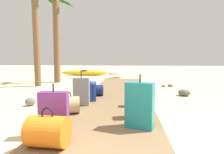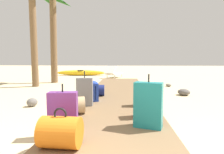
{
  "view_description": "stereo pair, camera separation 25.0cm",
  "coord_description": "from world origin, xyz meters",
  "px_view_note": "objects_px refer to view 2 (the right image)",
  "views": [
    {
      "loc": [
        0.43,
        -1.36,
        1.15
      ],
      "look_at": [
        -0.21,
        5.21,
        0.55
      ],
      "focal_mm": 31.07,
      "sensor_mm": 36.0,
      "label": 1
    },
    {
      "loc": [
        0.18,
        -1.38,
        1.15
      ],
      "look_at": [
        -0.21,
        5.21,
        0.55
      ],
      "focal_mm": 31.07,
      "sensor_mm": 36.0,
      "label": 2
    }
  ],
  "objects_px": {
    "suitcase_purple": "(63,112)",
    "kayak": "(81,73)",
    "backpack_red": "(146,100)",
    "backpack_blue": "(92,90)",
    "duffel_bag_orange": "(61,132)",
    "lounge_chair": "(114,73)",
    "backpack_olive": "(142,94)",
    "suitcase_teal": "(148,105)",
    "suitcase_grey": "(85,92)",
    "palm_tree_far_left": "(53,11)",
    "duffel_bag_tan": "(72,105)",
    "duffel_bag_navy": "(95,90)"
  },
  "relations": [
    {
      "from": "backpack_red",
      "to": "lounge_chair",
      "type": "xyz_separation_m",
      "value": [
        -1.03,
        8.33,
        -0.07
      ]
    },
    {
      "from": "suitcase_purple",
      "to": "lounge_chair",
      "type": "height_order",
      "value": "suitcase_purple"
    },
    {
      "from": "lounge_chair",
      "to": "suitcase_teal",
      "type": "bearing_deg",
      "value": -83.62
    },
    {
      "from": "suitcase_purple",
      "to": "backpack_red",
      "type": "relative_size",
      "value": 1.19
    },
    {
      "from": "suitcase_purple",
      "to": "suitcase_grey",
      "type": "relative_size",
      "value": 0.89
    },
    {
      "from": "palm_tree_far_left",
      "to": "suitcase_purple",
      "type": "bearing_deg",
      "value": -69.22
    },
    {
      "from": "backpack_blue",
      "to": "suitcase_teal",
      "type": "xyz_separation_m",
      "value": [
        1.19,
        -1.86,
        0.08
      ]
    },
    {
      "from": "palm_tree_far_left",
      "to": "kayak",
      "type": "height_order",
      "value": "palm_tree_far_left"
    },
    {
      "from": "suitcase_purple",
      "to": "duffel_bag_tan",
      "type": "relative_size",
      "value": 1.31
    },
    {
      "from": "suitcase_teal",
      "to": "backpack_olive",
      "type": "xyz_separation_m",
      "value": [
        0.03,
        1.44,
        -0.07
      ]
    },
    {
      "from": "backpack_olive",
      "to": "duffel_bag_navy",
      "type": "bearing_deg",
      "value": 137.2
    },
    {
      "from": "backpack_olive",
      "to": "lounge_chair",
      "type": "distance_m",
      "value": 7.53
    },
    {
      "from": "suitcase_grey",
      "to": "duffel_bag_orange",
      "type": "bearing_deg",
      "value": -86.36
    },
    {
      "from": "duffel_bag_tan",
      "to": "suitcase_teal",
      "type": "relative_size",
      "value": 0.65
    },
    {
      "from": "suitcase_purple",
      "to": "duffel_bag_orange",
      "type": "height_order",
      "value": "suitcase_purple"
    },
    {
      "from": "duffel_bag_navy",
      "to": "suitcase_grey",
      "type": "bearing_deg",
      "value": -92.48
    },
    {
      "from": "suitcase_purple",
      "to": "suitcase_grey",
      "type": "distance_m",
      "value": 1.65
    },
    {
      "from": "suitcase_purple",
      "to": "kayak",
      "type": "distance_m",
      "value": 11.1
    },
    {
      "from": "backpack_olive",
      "to": "backpack_blue",
      "type": "bearing_deg",
      "value": 160.96
    },
    {
      "from": "duffel_bag_tan",
      "to": "kayak",
      "type": "bearing_deg",
      "value": 101.61
    },
    {
      "from": "duffel_bag_orange",
      "to": "kayak",
      "type": "xyz_separation_m",
      "value": [
        -2.28,
        11.39,
        -0.08
      ]
    },
    {
      "from": "duffel_bag_tan",
      "to": "kayak",
      "type": "height_order",
      "value": "duffel_bag_tan"
    },
    {
      "from": "suitcase_teal",
      "to": "duffel_bag_orange",
      "type": "relative_size",
      "value": 1.7
    },
    {
      "from": "duffel_bag_navy",
      "to": "duffel_bag_orange",
      "type": "height_order",
      "value": "duffel_bag_orange"
    },
    {
      "from": "suitcase_purple",
      "to": "palm_tree_far_left",
      "type": "bearing_deg",
      "value": 110.78
    },
    {
      "from": "backpack_red",
      "to": "backpack_blue",
      "type": "bearing_deg",
      "value": 133.41
    },
    {
      "from": "suitcase_purple",
      "to": "backpack_olive",
      "type": "relative_size",
      "value": 1.33
    },
    {
      "from": "suitcase_purple",
      "to": "palm_tree_far_left",
      "type": "xyz_separation_m",
      "value": [
        -2.54,
        6.69,
        3.11
      ]
    },
    {
      "from": "backpack_red",
      "to": "duffel_bag_tan",
      "type": "xyz_separation_m",
      "value": [
        -1.43,
        0.11,
        -0.15
      ]
    },
    {
      "from": "kayak",
      "to": "suitcase_purple",
      "type": "bearing_deg",
      "value": -78.81
    },
    {
      "from": "palm_tree_far_left",
      "to": "kayak",
      "type": "bearing_deg",
      "value": 84.76
    },
    {
      "from": "suitcase_teal",
      "to": "duffel_bag_orange",
      "type": "bearing_deg",
      "value": -145.88
    },
    {
      "from": "suitcase_teal",
      "to": "duffel_bag_navy",
      "type": "distance_m",
      "value": 2.89
    },
    {
      "from": "duffel_bag_tan",
      "to": "backpack_blue",
      "type": "relative_size",
      "value": 1.03
    },
    {
      "from": "suitcase_grey",
      "to": "kayak",
      "type": "bearing_deg",
      "value": 103.08
    },
    {
      "from": "backpack_olive",
      "to": "kayak",
      "type": "relative_size",
      "value": 0.15
    },
    {
      "from": "backpack_olive",
      "to": "lounge_chair",
      "type": "bearing_deg",
      "value": 97.83
    },
    {
      "from": "suitcase_purple",
      "to": "backpack_red",
      "type": "xyz_separation_m",
      "value": [
        1.31,
        0.84,
        0.02
      ]
    },
    {
      "from": "suitcase_purple",
      "to": "duffel_bag_navy",
      "type": "bearing_deg",
      "value": 89.09
    },
    {
      "from": "suitcase_teal",
      "to": "backpack_olive",
      "type": "height_order",
      "value": "suitcase_teal"
    },
    {
      "from": "duffel_bag_orange",
      "to": "backpack_blue",
      "type": "bearing_deg",
      "value": 90.78
    },
    {
      "from": "duffel_bag_orange",
      "to": "lounge_chair",
      "type": "distance_m",
      "value": 9.67
    },
    {
      "from": "backpack_blue",
      "to": "backpack_olive",
      "type": "relative_size",
      "value": 0.98
    },
    {
      "from": "backpack_blue",
      "to": "duffel_bag_navy",
      "type": "height_order",
      "value": "backpack_blue"
    },
    {
      "from": "suitcase_purple",
      "to": "duffel_bag_orange",
      "type": "bearing_deg",
      "value": -75.69
    },
    {
      "from": "backpack_blue",
      "to": "backpack_olive",
      "type": "xyz_separation_m",
      "value": [
        1.22,
        -0.42,
        0.0
      ]
    },
    {
      "from": "duffel_bag_orange",
      "to": "duffel_bag_tan",
      "type": "bearing_deg",
      "value": 99.41
    },
    {
      "from": "duffel_bag_tan",
      "to": "backpack_red",
      "type": "bearing_deg",
      "value": -4.22
    },
    {
      "from": "duffel_bag_tan",
      "to": "kayak",
      "type": "relative_size",
      "value": 0.16
    },
    {
      "from": "suitcase_purple",
      "to": "kayak",
      "type": "bearing_deg",
      "value": 101.19
    }
  ]
}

